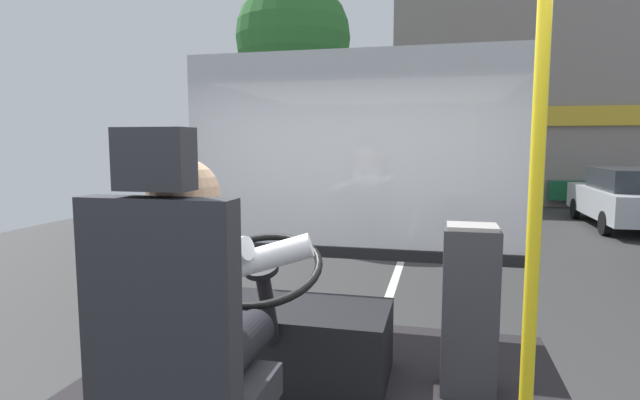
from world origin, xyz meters
TOP-DOWN VIEW (x-y plane):
  - ground at (0.00, 8.80)m, footprint 18.00×44.00m
  - driver_seat at (-0.18, -0.53)m, footprint 0.48×0.48m
  - bus_driver at (-0.18, -0.41)m, footprint 0.73×0.56m
  - steering_console at (-0.18, 0.65)m, footprint 1.10×1.00m
  - handrail_pole at (0.91, -0.25)m, footprint 0.04×0.04m
  - fare_box at (0.78, 0.72)m, footprint 0.28×0.23m
  - windshield_panel at (0.00, 1.62)m, footprint 2.50×0.08m
  - street_tree at (-2.81, 9.74)m, footprint 2.67×2.67m
  - shop_building at (5.24, 17.32)m, footprint 12.49×4.40m
  - parked_car_silver at (5.00, 11.34)m, footprint 1.87×4.08m
  - parked_car_green at (4.79, 16.98)m, footprint 1.84×4.44m
  - parked_car_white at (4.78, 21.55)m, footprint 1.87×4.11m

SIDE VIEW (x-z plane):
  - ground at x=0.00m, z-range -0.05..0.00m
  - parked_car_white at x=4.78m, z-range 0.02..1.30m
  - parked_car_green at x=4.79m, z-range 0.02..1.33m
  - parked_car_silver at x=5.00m, z-range 0.02..1.44m
  - steering_console at x=-0.18m, z-range 0.52..1.37m
  - fare_box at x=0.78m, z-range 0.72..1.60m
  - driver_seat at x=-0.18m, z-range 0.63..1.97m
  - bus_driver at x=-0.18m, z-range 1.11..1.87m
  - windshield_panel at x=0.00m, z-range 1.03..2.51m
  - handrail_pole at x=0.91m, z-range 0.72..2.84m
  - shop_building at x=5.24m, z-range 0.00..6.76m
  - street_tree at x=-2.81m, z-range 1.50..7.28m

